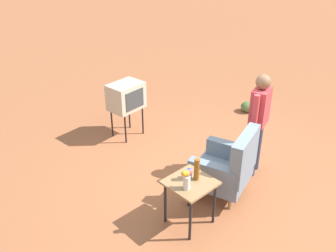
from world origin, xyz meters
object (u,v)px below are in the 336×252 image
(bottle_tall_amber, at_px, (197,169))
(soda_can_blue, at_px, (189,173))
(armchair, at_px, (228,166))
(tv_on_stand, at_px, (126,97))
(flower_vase, at_px, (187,179))
(person_standing, at_px, (259,119))
(side_table, at_px, (190,188))

(bottle_tall_amber, bearing_deg, soda_can_blue, -65.85)
(armchair, bearing_deg, tv_on_stand, -91.27)
(flower_vase, bearing_deg, soda_can_blue, -143.80)
(armchair, distance_m, tv_on_stand, 2.39)
(armchair, xyz_separation_m, person_standing, (-0.78, -0.08, 0.44))
(side_table, xyz_separation_m, tv_on_stand, (-0.85, -2.40, 0.22))
(bottle_tall_amber, height_order, flower_vase, bottle_tall_amber)
(soda_can_blue, relative_size, flower_vase, 0.46)
(armchair, bearing_deg, side_table, 2.29)
(armchair, xyz_separation_m, tv_on_stand, (-0.05, -2.37, 0.28))
(tv_on_stand, height_order, flower_vase, tv_on_stand)
(tv_on_stand, xyz_separation_m, bottle_tall_amber, (0.76, 2.41, 0.03))
(armchair, relative_size, soda_can_blue, 8.69)
(tv_on_stand, xyz_separation_m, flower_vase, (0.98, 2.46, 0.02))
(person_standing, xyz_separation_m, flower_vase, (1.71, 0.17, -0.13))
(armchair, xyz_separation_m, bottle_tall_amber, (0.71, 0.04, 0.31))
(person_standing, height_order, soda_can_blue, person_standing)
(armchair, bearing_deg, bottle_tall_amber, 3.64)
(soda_can_blue, bearing_deg, bottle_tall_amber, 114.15)
(side_table, height_order, tv_on_stand, tv_on_stand)
(side_table, distance_m, bottle_tall_amber, 0.27)
(flower_vase, bearing_deg, bottle_tall_amber, -168.47)
(tv_on_stand, relative_size, person_standing, 0.63)
(armchair, height_order, flower_vase, armchair)
(tv_on_stand, xyz_separation_m, person_standing, (-0.72, 2.29, 0.16))
(armchair, height_order, person_standing, person_standing)
(side_table, bearing_deg, bottle_tall_amber, 172.15)
(side_table, bearing_deg, tv_on_stand, -109.57)
(bottle_tall_amber, relative_size, flower_vase, 1.13)
(tv_on_stand, height_order, soda_can_blue, tv_on_stand)
(side_table, distance_m, flower_vase, 0.29)
(person_standing, height_order, bottle_tall_amber, person_standing)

